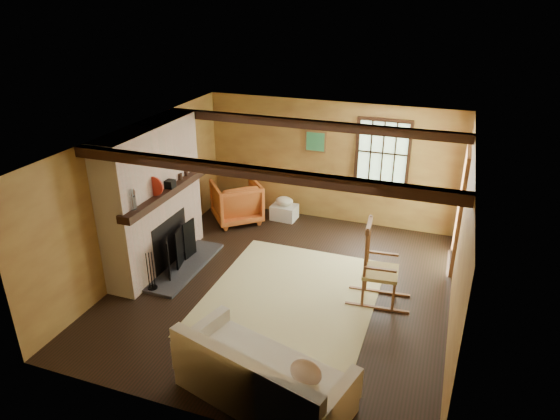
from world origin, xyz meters
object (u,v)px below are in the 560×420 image
at_px(fireplace, 155,204).
at_px(sofa, 261,380).
at_px(armchair, 237,202).
at_px(laundry_basket, 284,212).
at_px(rocking_chair, 378,269).

relative_size(fireplace, sofa, 1.10).
distance_m(fireplace, sofa, 3.71).
xyz_separation_m(fireplace, armchair, (0.52, 2.01, -0.69)).
bearing_deg(laundry_basket, rocking_chair, -45.27).
xyz_separation_m(sofa, armchair, (-2.26, 4.33, 0.12)).
relative_size(laundry_basket, armchair, 0.55).
distance_m(laundry_basket, armchair, 0.99).
xyz_separation_m(fireplace, laundry_basket, (1.40, 2.41, -0.95)).
bearing_deg(sofa, armchair, 133.08).
relative_size(fireplace, laundry_basket, 4.80).
xyz_separation_m(sofa, laundry_basket, (-1.38, 4.72, -0.14)).
bearing_deg(laundry_basket, armchair, -155.58).
distance_m(rocking_chair, armchair, 3.65).
bearing_deg(rocking_chair, laundry_basket, 40.05).
bearing_deg(sofa, rocking_chair, 86.01).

